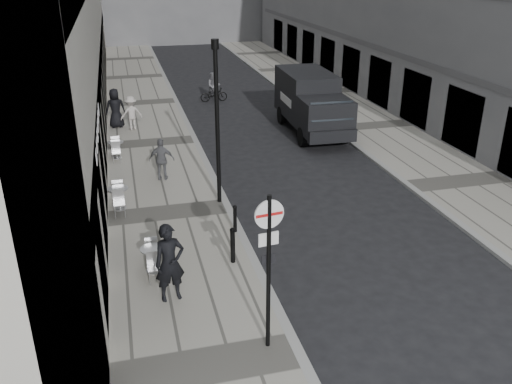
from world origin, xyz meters
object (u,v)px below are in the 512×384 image
lamppost (217,116)px  panel_van (311,100)px  walking_man (170,263)px  cyclist (214,90)px  sign_post (269,253)px

lamppost → panel_van: bearing=51.0°
walking_man → panel_van: size_ratio=0.33×
lamppost → cyclist: bearing=80.5°
walking_man → lamppost: bearing=58.2°
sign_post → panel_van: sign_post is taller
sign_post → lamppost: 7.83m
sign_post → cyclist: 22.51m
panel_van → walking_man: bearing=-120.5°
walking_man → sign_post: sign_post is taller
walking_man → panel_van: panel_van is taller
sign_post → panel_van: 16.41m
lamppost → panel_van: (5.94, 7.33, -1.60)m
walking_man → panel_van: 15.19m
sign_post → lamppost: bearing=80.0°
walking_man → sign_post: 3.24m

